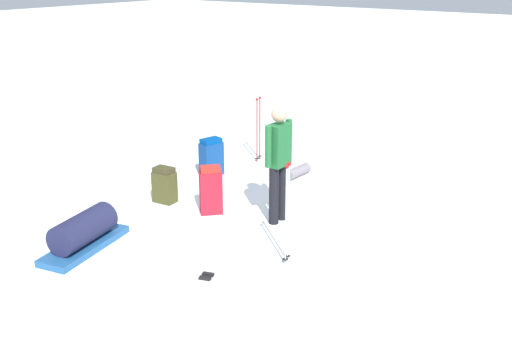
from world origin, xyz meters
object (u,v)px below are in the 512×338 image
(backpack_large_dark, at_px, (211,157))
(backpack_small_spare, at_px, (165,185))
(skier_standing, at_px, (278,158))
(gear_sled, at_px, (84,233))
(backpack_bright, at_px, (211,190))
(ski_poles_planted_far, at_px, (258,126))
(ski_poles_planted_near, at_px, (287,208))
(ski_pair_near, at_px, (207,278))
(sleeping_mat_rolled, at_px, (298,171))

(backpack_large_dark, height_order, backpack_small_spare, backpack_large_dark)
(skier_standing, xyz_separation_m, gear_sled, (2.24, -1.53, -0.73))
(backpack_bright, relative_size, ski_poles_planted_far, 0.60)
(backpack_small_spare, distance_m, ski_poles_planted_near, 2.75)
(skier_standing, xyz_separation_m, backpack_large_dark, (-1.00, -2.09, -0.63))
(backpack_bright, height_order, ski_poles_planted_near, ski_poles_planted_near)
(backpack_large_dark, bearing_deg, ski_poles_planted_far, 171.29)
(skier_standing, xyz_separation_m, ski_poles_planted_far, (-2.16, -1.91, -0.28))
(skier_standing, distance_m, ski_pair_near, 2.16)
(gear_sled, bearing_deg, ski_poles_planted_far, -175.03)
(ski_poles_planted_far, bearing_deg, backpack_small_spare, 1.48)
(ski_poles_planted_near, distance_m, gear_sled, 2.70)
(sleeping_mat_rolled, bearing_deg, ski_poles_planted_far, -106.92)
(backpack_bright, bearing_deg, gear_sled, -16.04)
(backpack_bright, height_order, backpack_small_spare, backpack_bright)
(sleeping_mat_rolled, bearing_deg, skier_standing, 24.01)
(backpack_bright, distance_m, backpack_small_spare, 0.87)
(backpack_large_dark, xyz_separation_m, gear_sled, (3.24, 0.56, -0.10))
(backpack_large_dark, distance_m, ski_poles_planted_near, 3.54)
(ski_pair_near, xyz_separation_m, ski_poles_planted_near, (-0.92, 0.52, 0.71))
(ski_pair_near, bearing_deg, backpack_large_dark, -140.83)
(ski_poles_planted_near, xyz_separation_m, gear_sled, (1.25, -2.34, -0.50))
(backpack_large_dark, relative_size, gear_sled, 0.47)
(backpack_bright, height_order, sleeping_mat_rolled, backpack_bright)
(ski_pair_near, distance_m, ski_poles_planted_near, 1.28)
(backpack_small_spare, height_order, ski_poles_planted_near, ski_poles_planted_near)
(ski_pair_near, height_order, ski_poles_planted_far, ski_poles_planted_far)
(backpack_large_dark, height_order, ski_poles_planted_far, ski_poles_planted_far)
(ski_pair_near, height_order, backpack_large_dark, backpack_large_dark)
(backpack_large_dark, bearing_deg, gear_sled, 9.81)
(skier_standing, bearing_deg, backpack_large_dark, -115.49)
(backpack_large_dark, relative_size, sleeping_mat_rolled, 1.21)
(backpack_large_dark, xyz_separation_m, ski_poles_planted_far, (-1.16, 0.18, 0.35))
(ski_poles_planted_near, bearing_deg, backpack_large_dark, -124.51)
(backpack_small_spare, height_order, ski_poles_planted_far, ski_poles_planted_far)
(ski_poles_planted_near, relative_size, gear_sled, 0.92)
(skier_standing, relative_size, ski_pair_near, 0.95)
(backpack_small_spare, bearing_deg, ski_poles_planted_near, 77.81)
(sleeping_mat_rolled, bearing_deg, gear_sled, -10.01)
(backpack_large_dark, relative_size, ski_poles_planted_near, 0.51)
(ski_poles_planted_far, xyz_separation_m, sleeping_mat_rolled, (0.33, 1.10, -0.59))
(gear_sled, bearing_deg, backpack_large_dark, -170.19)
(ski_poles_planted_near, height_order, sleeping_mat_rolled, ski_poles_planted_near)
(skier_standing, xyz_separation_m, ski_pair_near, (1.92, 0.29, -0.94))
(backpack_bright, height_order, ski_poles_planted_far, ski_poles_planted_far)
(ski_pair_near, bearing_deg, ski_poles_planted_far, -151.67)
(backpack_large_dark, bearing_deg, ski_pair_near, 39.17)
(ski_poles_planted_far, xyz_separation_m, gear_sled, (4.40, 0.38, -0.45))
(sleeping_mat_rolled, bearing_deg, ski_pair_near, 16.35)
(ski_pair_near, bearing_deg, skier_standing, -171.54)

